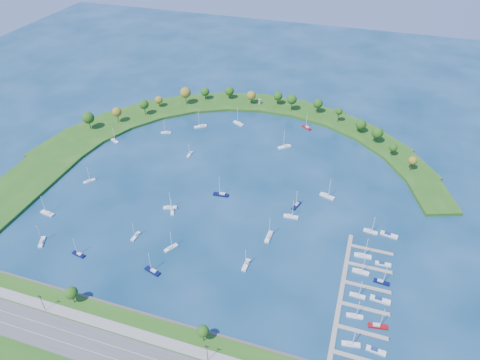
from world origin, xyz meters
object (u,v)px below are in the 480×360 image
(moored_boat_20, at_px, (285,146))
(docked_boat_10, at_px, (371,231))
(moored_boat_8, at_px, (307,127))
(moored_boat_16, at_px, (136,236))
(moored_boat_11, at_px, (166,132))
(docked_boat_11, at_px, (389,235))
(harbor_tower, at_px, (260,102))
(docked_boat_6, at_px, (361,271))
(docked_boat_9, at_px, (383,264))
(dock_system, at_px, (357,295))
(moored_boat_12, at_px, (47,213))
(moored_boat_10, at_px, (246,264))
(docked_boat_0, at_px, (351,344))
(moored_boat_19, at_px, (42,242))
(docked_boat_7, at_px, (382,282))
(moored_boat_3, at_px, (291,216))
(moored_boat_7, at_px, (200,126))
(docked_boat_3, at_px, (378,326))
(docked_boat_8, at_px, (363,255))
(moored_boat_21, at_px, (221,194))
(docked_boat_5, at_px, (380,300))
(moored_boat_9, at_px, (269,236))
(docked_boat_2, at_px, (355,316))
(moored_boat_18, at_px, (171,247))
(moored_boat_15, at_px, (239,123))
(moored_boat_13, at_px, (296,205))
(moored_boat_0, at_px, (89,181))
(moored_boat_6, at_px, (172,211))
(docked_boat_4, at_px, (357,295))
(moored_boat_2, at_px, (79,254))
(docked_boat_1, at_px, (376,351))
(moored_boat_4, at_px, (153,271))
(moored_boat_17, at_px, (190,154))
(moored_boat_5, at_px, (115,140))
(moored_boat_14, at_px, (327,196))

(moored_boat_20, relative_size, docked_boat_10, 1.25)
(moored_boat_8, xyz_separation_m, moored_boat_16, (-66.84, -147.82, -0.04))
(moored_boat_11, relative_size, docked_boat_11, 1.11)
(harbor_tower, relative_size, docked_boat_6, 0.34)
(harbor_tower, bearing_deg, docked_boat_9, -54.14)
(dock_system, xyz_separation_m, docked_boat_9, (10.69, 24.31, 0.24))
(moored_boat_12, bearing_deg, moored_boat_8, -123.08)
(moored_boat_10, xyz_separation_m, docked_boat_0, (56.37, -29.41, -0.01))
(moored_boat_19, height_order, docked_boat_7, moored_boat_19)
(moored_boat_3, height_order, moored_boat_7, moored_boat_7)
(moored_boat_8, height_order, docked_boat_11, moored_boat_8)
(moored_boat_12, relative_size, docked_boat_3, 1.04)
(dock_system, height_order, docked_boat_8, docked_boat_8)
(moored_boat_8, bearing_deg, moored_boat_21, 104.55)
(moored_boat_8, height_order, docked_boat_5, moored_boat_8)
(moored_boat_7, height_order, moored_boat_9, moored_boat_7)
(moored_boat_12, relative_size, docked_boat_2, 1.18)
(moored_boat_18, relative_size, docked_boat_6, 0.96)
(moored_boat_15, bearing_deg, moored_boat_3, 150.02)
(moored_boat_12, bearing_deg, moored_boat_3, -155.68)
(dock_system, xyz_separation_m, docked_boat_10, (2.63, 47.11, 0.54))
(moored_boat_9, distance_m, moored_boat_13, 32.41)
(moored_boat_0, bearing_deg, moored_boat_11, 21.45)
(moored_boat_0, bearing_deg, moored_boat_10, -70.31)
(moored_boat_15, distance_m, docked_boat_11, 150.66)
(moored_boat_7, relative_size, docked_boat_7, 1.25)
(dock_system, relative_size, moored_boat_8, 6.65)
(moored_boat_6, bearing_deg, moored_boat_18, 0.73)
(moored_boat_18, distance_m, docked_boat_4, 98.28)
(docked_boat_6, bearing_deg, moored_boat_6, 176.12)
(moored_boat_2, bearing_deg, moored_boat_0, -50.68)
(moored_boat_0, bearing_deg, docked_boat_0, -73.71)
(docked_boat_1, bearing_deg, moored_boat_3, 132.98)
(moored_boat_11, distance_m, moored_boat_13, 124.73)
(docked_boat_2, bearing_deg, moored_boat_13, 115.45)
(docked_boat_1, bearing_deg, docked_boat_10, 103.00)
(moored_boat_12, bearing_deg, moored_boat_13, -151.76)
(docked_boat_0, distance_m, docked_boat_8, 54.24)
(moored_boat_4, height_order, moored_boat_8, moored_boat_4)
(moored_boat_3, bearing_deg, moored_boat_21, 168.49)
(moored_boat_4, height_order, moored_boat_13, moored_boat_4)
(dock_system, relative_size, docked_boat_0, 7.00)
(moored_boat_17, bearing_deg, docked_boat_11, 75.59)
(docked_boat_2, distance_m, docked_boat_8, 39.17)
(dock_system, bearing_deg, docked_boat_10, 86.81)
(moored_boat_21, bearing_deg, docked_boat_6, 152.46)
(moored_boat_5, relative_size, docked_boat_11, 1.18)
(moored_boat_8, xyz_separation_m, moored_boat_14, (28.28, -79.86, 0.05))
(moored_boat_7, relative_size, docked_boat_6, 1.16)
(dock_system, xyz_separation_m, moored_boat_16, (-120.52, 3.14, 0.52))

